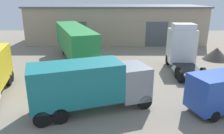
{
  "coord_description": "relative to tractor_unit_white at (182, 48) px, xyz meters",
  "views": [
    {
      "loc": [
        -0.37,
        -17.51,
        6.99
      ],
      "look_at": [
        -0.49,
        -0.83,
        1.6
      ],
      "focal_mm": 35.0,
      "sensor_mm": 36.0,
      "label": 1
    }
  ],
  "objects": [
    {
      "name": "oil_drum",
      "position": [
        -5.44,
        -3.34,
        -1.68
      ],
      "size": [
        0.58,
        0.58,
        0.88
      ],
      "color": "#33519E",
      "rests_on": "ground_plane"
    },
    {
      "name": "warehouse_building",
      "position": [
        -6.52,
        14.77,
        0.72
      ],
      "size": [
        27.16,
        9.92,
        5.66
      ],
      "color": "tan",
      "rests_on": "ground_plane"
    },
    {
      "name": "container_trailer_green",
      "position": [
        -11.11,
        1.79,
        0.41
      ],
      "size": [
        6.39,
        11.9,
        3.95
      ],
      "rotation": [
        0.0,
        0.0,
        1.92
      ],
      "color": "#28843D",
      "rests_on": "ground_plane"
    },
    {
      "name": "box_truck_grey",
      "position": [
        -8.35,
        -8.77,
        -0.3
      ],
      "size": [
        7.84,
        4.75,
        3.18
      ],
      "rotation": [
        0.0,
        0.0,
        0.34
      ],
      "color": "gray",
      "rests_on": "ground_plane"
    },
    {
      "name": "gravel_pile",
      "position": [
        4.97,
        3.0,
        -1.4
      ],
      "size": [
        2.93,
        2.93,
        1.45
      ],
      "color": "#423D38",
      "rests_on": "ground_plane"
    },
    {
      "name": "tractor_unit_white",
      "position": [
        0.0,
        0.0,
        0.0
      ],
      "size": [
        2.68,
        6.33,
        4.48
      ],
      "rotation": [
        0.0,
        0.0,
        1.54
      ],
      "color": "silver",
      "rests_on": "ground_plane"
    },
    {
      "name": "ground_plane",
      "position": [
        -6.52,
        -3.93,
        -2.12
      ],
      "size": [
        60.0,
        60.0,
        0.0
      ],
      "primitive_type": "plane",
      "color": "gray"
    }
  ]
}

